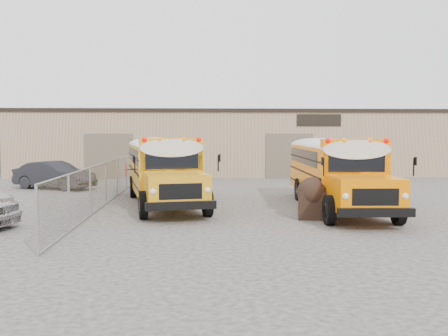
{
  "coord_description": "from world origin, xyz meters",
  "views": [
    {
      "loc": [
        -2.04,
        -18.23,
        3.03
      ],
      "look_at": [
        -1.02,
        2.18,
        1.6
      ],
      "focal_mm": 40.0,
      "sensor_mm": 36.0,
      "label": 1
    }
  ],
  "objects_px": {
    "car_dark": "(54,175)",
    "school_bus_left": "(150,158)",
    "school_bus_right": "(309,159)",
    "tarp_bundle": "(312,197)"
  },
  "relations": [
    {
      "from": "car_dark",
      "to": "school_bus_left",
      "type": "bearing_deg",
      "value": -62.81
    },
    {
      "from": "school_bus_right",
      "to": "tarp_bundle",
      "type": "relative_size",
      "value": 6.66
    },
    {
      "from": "school_bus_left",
      "to": "school_bus_right",
      "type": "bearing_deg",
      "value": -10.66
    },
    {
      "from": "school_bus_left",
      "to": "car_dark",
      "type": "distance_m",
      "value": 5.25
    },
    {
      "from": "school_bus_right",
      "to": "school_bus_left",
      "type": "bearing_deg",
      "value": 169.34
    },
    {
      "from": "school_bus_left",
      "to": "school_bus_right",
      "type": "distance_m",
      "value": 8.63
    },
    {
      "from": "school_bus_left",
      "to": "car_dark",
      "type": "height_order",
      "value": "school_bus_left"
    },
    {
      "from": "car_dark",
      "to": "school_bus_right",
      "type": "bearing_deg",
      "value": -70.7
    },
    {
      "from": "school_bus_left",
      "to": "tarp_bundle",
      "type": "xyz_separation_m",
      "value": [
        6.71,
        -10.26,
        -0.91
      ]
    },
    {
      "from": "school_bus_right",
      "to": "car_dark",
      "type": "xyz_separation_m",
      "value": [
        -13.66,
        1.42,
        -0.9
      ]
    }
  ]
}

